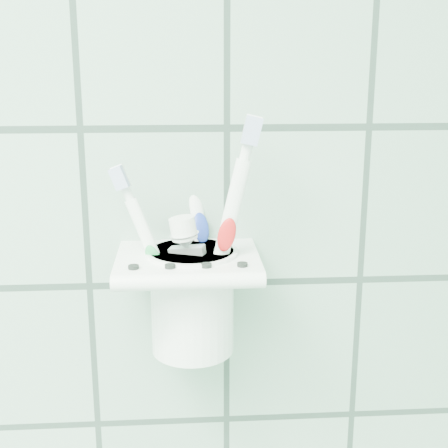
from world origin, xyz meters
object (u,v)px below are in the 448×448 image
object	(u,v)px
holder_bracket	(188,264)
cup	(192,297)
toothbrush_pink	(192,254)
toothpaste_tube	(203,272)
toothbrush_blue	(214,234)
toothbrush_orange	(198,234)

from	to	relation	value
holder_bracket	cup	size ratio (longest dim) A/B	1.30
toothbrush_pink	toothpaste_tube	bearing A→B (deg)	44.02
toothpaste_tube	toothbrush_pink	bearing A→B (deg)	-123.58
toothbrush_blue	toothbrush_pink	bearing A→B (deg)	-171.80
toothbrush_pink	toothbrush_blue	world-z (taller)	toothbrush_blue
toothbrush_blue	toothpaste_tube	distance (m)	0.04
toothbrush_blue	toothpaste_tube	bearing A→B (deg)	178.59
cup	toothpaste_tube	bearing A→B (deg)	-39.22
toothbrush_pink	toothpaste_tube	xyz separation A→B (m)	(0.01, 0.01, -0.02)
holder_bracket	toothpaste_tube	distance (m)	0.02
holder_bracket	cup	bearing A→B (deg)	48.80
toothbrush_pink	toothpaste_tube	world-z (taller)	toothbrush_pink
toothpaste_tube	toothbrush_blue	bearing A→B (deg)	37.57
cup	toothbrush_blue	bearing A→B (deg)	-12.15
toothbrush_blue	toothpaste_tube	xyz separation A→B (m)	(-0.01, -0.00, -0.04)
toothbrush_pink	toothbrush_orange	world-z (taller)	toothbrush_orange
toothbrush_orange	toothpaste_tube	bearing A→B (deg)	63.96
holder_bracket	toothbrush_blue	size ratio (longest dim) A/B	0.62
toothpaste_tube	holder_bracket	bearing A→B (deg)	-174.62
cup	toothbrush_blue	size ratio (longest dim) A/B	0.48
toothbrush_blue	toothbrush_orange	size ratio (longest dim) A/B	0.95
holder_bracket	toothpaste_tube	size ratio (longest dim) A/B	1.00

